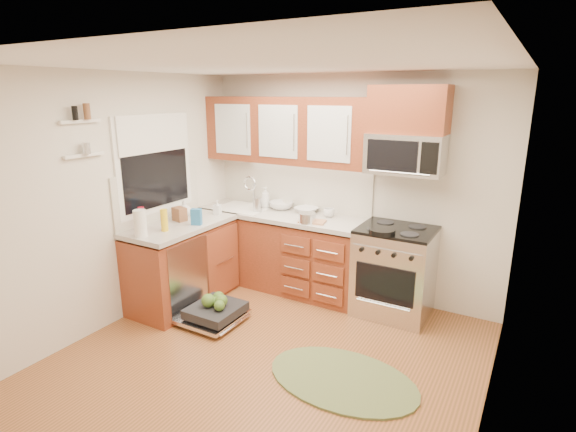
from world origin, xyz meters
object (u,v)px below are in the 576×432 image
Objects in this scene: dishwasher at (213,313)px; upper_cabinets at (286,130)px; bowl_a at (306,210)px; skillet at (382,231)px; range at (394,271)px; paper_towel_roll at (140,223)px; sink at (243,217)px; microwave at (405,154)px; cutting_board at (312,221)px; rug at (342,379)px; cup at (329,213)px; bowl_b at (281,205)px; stock_pot at (307,218)px.

upper_cabinets is at bearing 83.96° from dishwasher.
dishwasher is at bearing -107.05° from bowl_a.
upper_cabinets is 7.83× the size of skillet.
range is 2.64m from paper_towel_roll.
skillet is at bearing -107.39° from range.
upper_cabinets reaches higher than sink.
sink is at bearing -176.15° from microwave.
dishwasher is 2.60× the size of paper_towel_roll.
cutting_board is at bearing -31.01° from upper_cabinets.
microwave is 1.23× the size of sink.
cup reaches higher than rug.
bowl_a is at bearing 158.44° from skillet.
paper_towel_roll is 2.13× the size of cup.
upper_cabinets is 2.79m from rug.
cup reaches higher than skillet.
dishwasher is at bearing -148.95° from skillet.
cutting_board is 0.97× the size of bowl_b.
sink is 2.19× the size of cutting_board.
stock_pot is at bearing -129.07° from cutting_board.
rug is at bearing -85.37° from skillet.
bowl_a reaches higher than dishwasher.
stock_pot reaches higher than cutting_board.
paper_towel_roll is (-1.23, -1.29, 0.12)m from cutting_board.
paper_towel_roll reaches higher than cutting_board.
bowl_a is at bearing 0.00° from bowl_b.
bowl_a is at bearing 118.62° from stock_pot.
microwave is (0.00, 0.12, 1.23)m from range.
stock_pot reaches higher than cup.
microwave is 2.60× the size of bowl_b.
sink is 1.88m from skillet.
cup is (-0.83, 0.01, -0.73)m from microwave.
upper_cabinets is at bearing 178.98° from microwave.
cup is (1.10, 0.14, 0.17)m from sink.
paper_towel_roll is at bearing -114.39° from upper_cabinets.
stock_pot is at bearing -34.51° from bowl_b.
skillet is (-0.08, -0.25, 0.50)m from range.
cup reaches higher than bowl_b.
skillet is 0.97× the size of paper_towel_roll.
rug is at bearing 2.17° from paper_towel_roll.
upper_cabinets is at bearing 148.99° from cutting_board.
dishwasher is 1.61m from bowl_a.
cutting_board reaches higher than sink.
dishwasher is at bearing -123.37° from stock_pot.
sink is at bearing 82.16° from paper_towel_roll.
cutting_board is 0.30m from cup.
upper_cabinets is at bearing 142.99° from stock_pot.
paper_towel_roll is (-2.13, -1.57, -0.64)m from microwave.
dishwasher is 5.52× the size of cup.
dishwasher is 2.67× the size of bowl_a.
rug is at bearing -45.75° from bowl_b.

